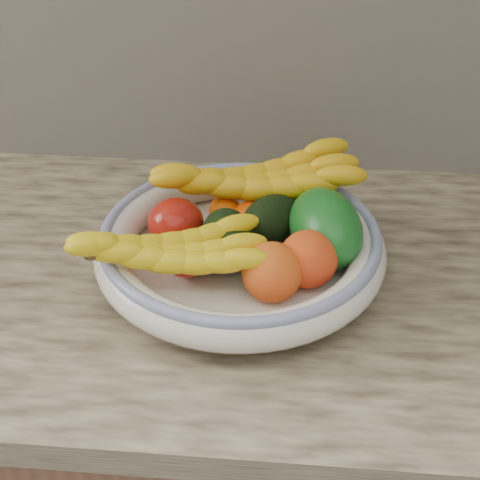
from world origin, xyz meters
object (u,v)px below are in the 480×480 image
green_mango (325,228)px  banana_bunch_back (256,185)px  banana_bunch_front (169,256)px  fruit_bowl (240,247)px

green_mango → banana_bunch_back: size_ratio=0.44×
banana_bunch_back → banana_bunch_front: (-0.10, -0.17, -0.01)m
banana_bunch_back → banana_bunch_front: bearing=-134.2°
banana_bunch_front → fruit_bowl: bearing=26.9°
green_mango → banana_bunch_front: size_ratio=0.53×
fruit_bowl → banana_bunch_back: bearing=82.1°
green_mango → banana_bunch_back: green_mango is taller
banana_bunch_front → green_mango: bearing=9.6°
fruit_bowl → banana_bunch_back: (0.01, 0.10, 0.04)m
green_mango → banana_bunch_front: 0.21m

